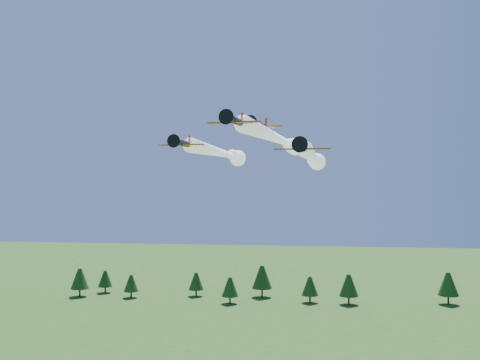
# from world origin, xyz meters

# --- Properties ---
(plane_lead) EXTENTS (12.16, 50.15, 3.70)m
(plane_lead) POSITION_xyz_m (3.39, 17.64, 48.83)
(plane_lead) COLOR black
(plane_lead) RESTS_ON ground
(plane_left) EXTENTS (9.32, 44.50, 3.70)m
(plane_left) POSITION_xyz_m (-8.72, 26.93, 47.00)
(plane_left) COLOR black
(plane_left) RESTS_ON ground
(plane_right) EXTENTS (8.24, 47.17, 3.70)m
(plane_right) POSITION_xyz_m (9.46, 23.23, 45.78)
(plane_right) COLOR black
(plane_right) RESTS_ON ground
(plane_slot) EXTENTS (8.11, 8.92, 2.83)m
(plane_slot) POSITION_xyz_m (0.81, 5.54, 50.04)
(plane_slot) COLOR black
(plane_slot) RESTS_ON ground
(treeline) EXTENTS (169.85, 19.33, 11.58)m
(treeline) POSITION_xyz_m (0.71, 110.36, 6.33)
(treeline) COLOR #382314
(treeline) RESTS_ON ground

